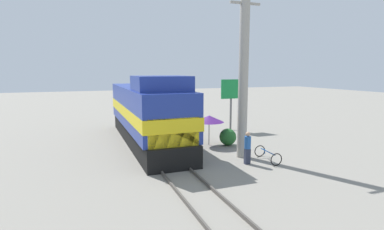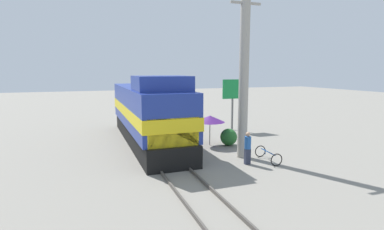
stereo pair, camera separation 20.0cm
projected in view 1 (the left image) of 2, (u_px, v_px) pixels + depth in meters
name	position (u px, v px, depth m)	size (l,w,h in m)	color
ground_plane	(160.00, 155.00, 17.41)	(120.00, 120.00, 0.00)	gray
rail_near	(148.00, 155.00, 17.15)	(0.08, 30.50, 0.15)	#4C4742
rail_far	(172.00, 153.00, 17.65)	(0.08, 30.50, 0.15)	#4C4742
locomotive	(148.00, 114.00, 19.96)	(3.11, 13.15, 4.60)	black
utility_pole	(243.00, 72.00, 16.41)	(1.80, 0.54, 9.58)	#9E998E
vendor_umbrella	(209.00, 119.00, 19.56)	(1.94, 1.94, 1.98)	#4C4C4C
billboard_sign	(231.00, 93.00, 24.52)	(1.80, 0.12, 4.17)	#595959
shrub_cluster	(228.00, 137.00, 19.70)	(1.11, 1.11, 1.11)	#236028
person_bystander	(248.00, 147.00, 15.67)	(0.34, 0.34, 1.73)	#2D3347
bicycle	(268.00, 155.00, 16.26)	(0.80, 1.82, 0.66)	black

